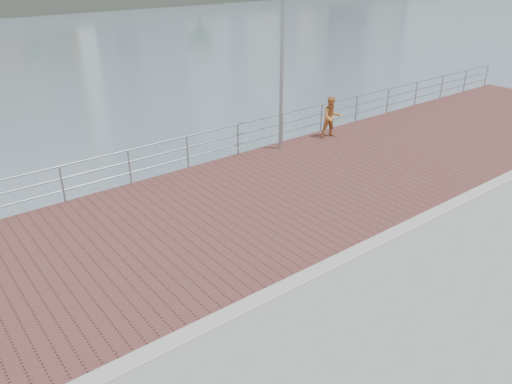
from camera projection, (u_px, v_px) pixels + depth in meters
water at (307, 344)px, 11.96m from camera, size 400.00×400.00×0.00m
brick_lane at (220, 214)px, 13.65m from camera, size 40.00×6.80×0.02m
curb at (311, 274)px, 11.08m from camera, size 40.00×0.40×0.06m
guardrail at (159, 155)px, 15.78m from camera, size 39.06×0.06×1.13m
street_lamp at (292, 24)px, 16.03m from camera, size 0.45×1.32×6.23m
bystander at (331, 117)px, 19.06m from camera, size 0.94×0.85×1.58m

